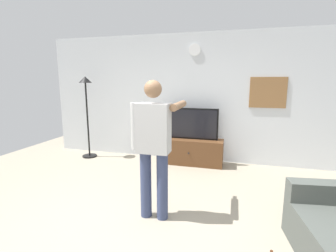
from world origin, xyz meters
TOP-DOWN VIEW (x-y plane):
  - ground_plane at (0.00, 0.00)m, footprint 8.40×8.40m
  - back_wall at (0.00, 2.95)m, footprint 6.40×0.10m
  - tv_stand at (0.15, 2.60)m, footprint 1.33×0.45m
  - television at (0.15, 2.65)m, footprint 1.10×0.07m
  - wall_clock at (0.15, 2.89)m, footprint 0.25×0.03m
  - framed_picture at (1.61, 2.90)m, footprint 0.69×0.04m
  - floor_lamp at (-2.18, 2.47)m, footprint 0.32×0.32m
  - person_standing_nearer_lamp at (0.07, 0.46)m, footprint 0.58×0.78m

SIDE VIEW (x-z plane):
  - ground_plane at x=0.00m, z-range 0.00..0.00m
  - tv_stand at x=0.15m, z-range 0.00..0.53m
  - television at x=0.15m, z-range 0.53..1.17m
  - person_standing_nearer_lamp at x=0.07m, z-range 0.11..1.84m
  - floor_lamp at x=-2.18m, z-range 0.39..2.21m
  - back_wall at x=0.00m, z-range 0.00..2.70m
  - framed_picture at x=1.61m, z-range 1.19..1.79m
  - wall_clock at x=0.15m, z-range 2.23..2.47m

